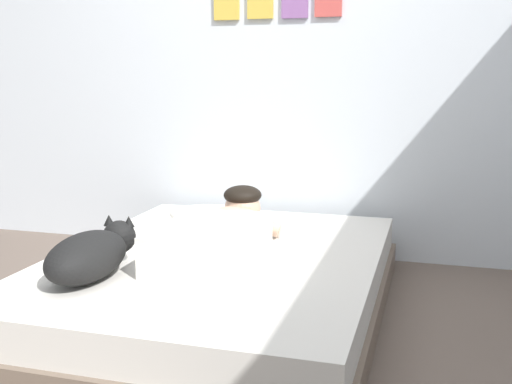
# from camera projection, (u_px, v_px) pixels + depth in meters

# --- Properties ---
(ground_plane) EXTENTS (12.69, 12.69, 0.00)m
(ground_plane) POSITION_uv_depth(u_px,v_px,m) (187.00, 347.00, 2.64)
(ground_plane) COLOR #66564C
(back_wall) EXTENTS (4.35, 0.12, 2.50)m
(back_wall) POSITION_uv_depth(u_px,v_px,m) (279.00, 56.00, 3.89)
(back_wall) COLOR silver
(back_wall) RESTS_ON ground
(bed) EXTENTS (1.54, 2.04, 0.29)m
(bed) POSITION_uv_depth(u_px,v_px,m) (218.00, 284.00, 3.00)
(bed) COLOR #726051
(bed) RESTS_ON ground
(pillow) EXTENTS (0.52, 0.32, 0.11)m
(pillow) POSITION_uv_depth(u_px,v_px,m) (213.00, 215.00, 3.54)
(pillow) COLOR white
(pillow) RESTS_ON bed
(person_lying) EXTENTS (0.43, 0.92, 0.27)m
(person_lying) POSITION_uv_depth(u_px,v_px,m) (220.00, 233.00, 2.95)
(person_lying) COLOR silver
(person_lying) RESTS_ON bed
(dog) EXTENTS (0.26, 0.57, 0.21)m
(dog) POSITION_uv_depth(u_px,v_px,m) (91.00, 254.00, 2.61)
(dog) COLOR black
(dog) RESTS_ON bed
(coffee_cup) EXTENTS (0.13, 0.09, 0.07)m
(coffee_cup) POSITION_uv_depth(u_px,v_px,m) (285.00, 230.00, 3.27)
(coffee_cup) COLOR white
(coffee_cup) RESTS_ON bed
(cell_phone) EXTENTS (0.07, 0.14, 0.01)m
(cell_phone) POSITION_uv_depth(u_px,v_px,m) (188.00, 266.00, 2.77)
(cell_phone) COLOR black
(cell_phone) RESTS_ON bed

